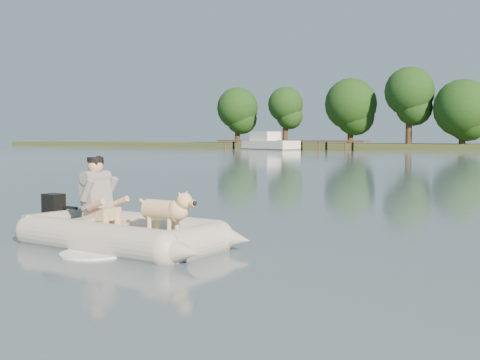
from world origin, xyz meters
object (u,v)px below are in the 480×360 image
Objects in this scene: dinghy at (127,206)px; dog at (163,214)px; dock at (290,145)px; man at (97,191)px; cabin_cruiser at (270,141)px.

dog is at bearing 4.57° from dinghy.
dock is 21.33× the size of dog.
man is 0.13× the size of cabin_cruiser.
dock is 58.73m from dog.
man is at bearing 180.00° from dog.
cabin_cruiser is (-28.40, 51.29, 0.52)m from dog.
dock is 18.46× the size of man.
dock is at bearing 116.76° from man.
man is at bearing 175.76° from dinghy.
dinghy reaches higher than dock.
man is (25.36, -52.36, 0.18)m from dock.
dog is (26.58, -52.37, -0.05)m from dock.
dock is at bearing 51.32° from cabin_cruiser.
dinghy is at bearing -41.07° from cabin_cruiser.
cabin_cruiser reaches higher than dock.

